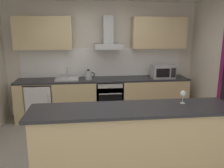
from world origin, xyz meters
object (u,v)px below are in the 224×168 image
at_px(oven, 109,98).
at_px(refrigerator, 41,101).
at_px(microwave, 163,71).
at_px(sink, 67,79).
at_px(wine_glass, 183,95).
at_px(range_hood, 108,39).
at_px(kettle, 88,75).

xyz_separation_m(oven, refrigerator, (-1.53, -0.00, -0.03)).
height_order(oven, microwave, microwave).
bearing_deg(sink, refrigerator, -178.70).
bearing_deg(microwave, sink, 178.97).
relative_size(microwave, sink, 1.00).
bearing_deg(wine_glass, oven, 109.29).
relative_size(refrigerator, range_hood, 1.18).
relative_size(sink, kettle, 1.73).
relative_size(oven, sink, 1.60).
bearing_deg(refrigerator, wine_glass, -43.78).
distance_m(oven, microwave, 1.37).
bearing_deg(oven, microwave, -1.29).
bearing_deg(microwave, refrigerator, 179.48).
height_order(refrigerator, wine_glass, wine_glass).
relative_size(kettle, range_hood, 0.40).
distance_m(oven, range_hood, 1.33).
height_order(kettle, wine_glass, wine_glass).
xyz_separation_m(refrigerator, sink, (0.60, 0.01, 0.50)).
distance_m(sink, kettle, 0.48).
bearing_deg(kettle, sink, 174.57).
distance_m(oven, refrigerator, 1.53).
xyz_separation_m(oven, wine_glass, (0.78, -2.21, 0.67)).
bearing_deg(sink, microwave, -1.03).
relative_size(oven, wine_glass, 4.50).
height_order(microwave, range_hood, range_hood).
distance_m(range_hood, wine_glass, 2.55).
xyz_separation_m(microwave, wine_glass, (-0.46, -2.19, 0.08)).
bearing_deg(sink, kettle, -5.43).
xyz_separation_m(sink, range_hood, (0.93, 0.12, 0.86)).
height_order(kettle, range_hood, range_hood).
bearing_deg(range_hood, sink, -172.72).
height_order(oven, refrigerator, oven).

